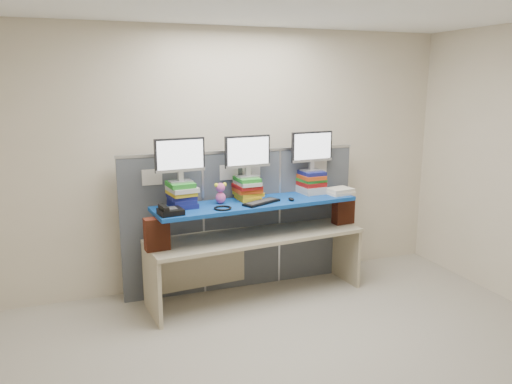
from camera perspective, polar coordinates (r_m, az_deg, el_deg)
name	(u,v)px	position (r m, az deg, el deg)	size (l,w,h in m)	color
room	(318,197)	(3.68, 7.12, -0.61)	(5.00, 4.00, 2.80)	beige
cubicle_partition	(242,219)	(5.43, -1.62, -3.10)	(2.60, 0.06, 1.53)	#454951
desk	(256,247)	(5.23, 0.00, -6.27)	(2.30, 0.87, 0.69)	tan
brick_pier_left	(157,234)	(4.76, -11.27, -4.73)	(0.23, 0.12, 0.31)	#622815
brick_pier_right	(343,210)	(5.62, 9.94, -2.02)	(0.23, 0.12, 0.31)	#622815
blue_board	(256,203)	(5.10, 0.00, -1.31)	(2.11, 0.53, 0.04)	navy
book_stack_left	(182,194)	(4.92, -8.49, -0.27)	(0.29, 0.34, 0.25)	navy
book_stack_center	(248,188)	(5.16, -0.98, 0.42)	(0.29, 0.32, 0.24)	gold
book_stack_right	(311,182)	(5.51, 6.27, 1.17)	(0.28, 0.32, 0.25)	#B9B7B1
monitor_left	(180,157)	(4.84, -8.69, 3.95)	(0.49, 0.16, 0.43)	#A1A1A6
monitor_center	(248,154)	(5.09, -0.96, 4.40)	(0.49, 0.16, 0.43)	#A1A1A6
monitor_right	(312,149)	(5.45, 6.41, 4.94)	(0.49, 0.16, 0.43)	#A1A1A6
keyboard	(262,202)	(5.01, 0.63, -1.18)	(0.44, 0.31, 0.03)	black
mouse	(291,199)	(5.15, 4.05, -0.82)	(0.05, 0.10, 0.03)	black
desk_phone	(170,211)	(4.66, -9.83, -2.16)	(0.24, 0.22, 0.09)	black
headset	(223,208)	(4.80, -3.83, -1.85)	(0.17, 0.17, 0.02)	black
plush_toy	(221,193)	(5.00, -4.07, -0.11)	(0.12, 0.09, 0.21)	#CE4E91
binder_stack	(340,191)	(5.51, 9.52, 0.10)	(0.31, 0.26, 0.07)	beige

